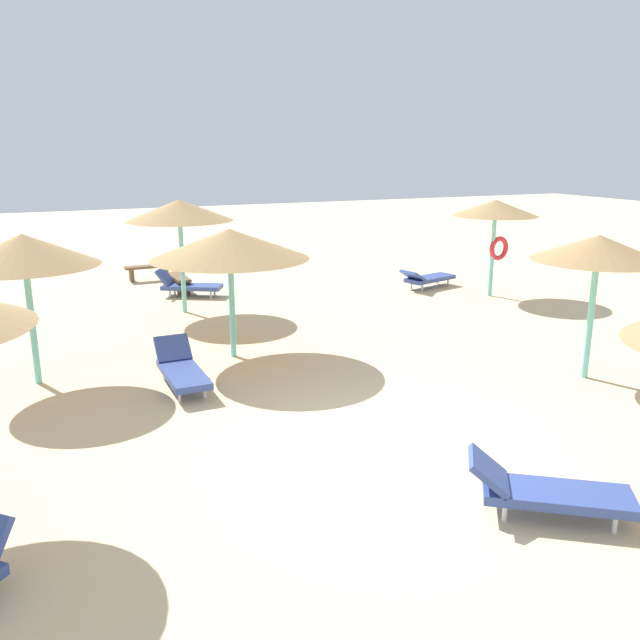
# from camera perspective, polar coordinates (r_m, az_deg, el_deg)

# --- Properties ---
(ground_plane) EXTENTS (80.00, 80.00, 0.00)m
(ground_plane) POSITION_cam_1_polar(r_m,az_deg,el_deg) (9.63, 7.33, -11.19)
(ground_plane) COLOR beige
(parasol_0) EXTENTS (3.18, 3.18, 2.64)m
(parasol_0) POSITION_cam_1_polar(r_m,az_deg,el_deg) (13.16, -7.88, 6.58)
(parasol_0) COLOR #6BC6BC
(parasol_0) RESTS_ON ground
(parasol_1) EXTENTS (2.71, 2.71, 2.93)m
(parasol_1) POSITION_cam_1_polar(r_m,az_deg,el_deg) (17.08, -12.19, 9.32)
(parasol_1) COLOR #6BC6BC
(parasol_1) RESTS_ON ground
(parasol_4) EXTENTS (2.40, 2.40, 2.77)m
(parasol_4) POSITION_cam_1_polar(r_m,az_deg,el_deg) (19.28, 15.09, 9.32)
(parasol_4) COLOR #6BC6BC
(parasol_4) RESTS_ON ground
(parasol_7) EXTENTS (2.35, 2.35, 2.70)m
(parasol_7) POSITION_cam_1_polar(r_m,az_deg,el_deg) (12.77, 23.13, 5.76)
(parasol_7) COLOR #6BC6BC
(parasol_7) RESTS_ON ground
(parasol_8) EXTENTS (2.58, 2.58, 2.75)m
(parasol_8) POSITION_cam_1_polar(r_m,az_deg,el_deg) (12.57, -24.48, 5.53)
(parasol_8) COLOR #6BC6BC
(parasol_8) RESTS_ON ground
(lounger_0) EXTENTS (0.67, 1.89, 0.75)m
(lounger_0) POSITION_cam_1_polar(r_m,az_deg,el_deg) (12.07, -12.01, -4.25)
(lounger_0) COLOR #33478C
(lounger_0) RESTS_ON ground
(lounger_1) EXTENTS (1.93, 1.46, 0.80)m
(lounger_1) POSITION_cam_1_polar(r_m,az_deg,el_deg) (19.30, -11.51, 2.99)
(lounger_1) COLOR #33478C
(lounger_1) RESTS_ON ground
(lounger_3) EXTENTS (1.91, 1.61, 0.71)m
(lounger_3) POSITION_cam_1_polar(r_m,az_deg,el_deg) (8.32, 19.10, -13.93)
(lounger_3) COLOR #33478C
(lounger_3) RESTS_ON ground
(lounger_4) EXTENTS (2.01, 1.14, 0.64)m
(lounger_4) POSITION_cam_1_polar(r_m,az_deg,el_deg) (20.30, 9.35, 3.64)
(lounger_4) COLOR #33478C
(lounger_4) RESTS_ON ground
(bench_0) EXTENTS (1.51, 0.43, 0.49)m
(bench_0) POSITION_cam_1_polar(r_m,az_deg,el_deg) (21.92, -14.75, 4.27)
(bench_0) COLOR brown
(bench_0) RESTS_ON ground
(bench_1) EXTENTS (0.45, 1.51, 0.49)m
(bench_1) POSITION_cam_1_polar(r_m,az_deg,el_deg) (19.95, -12.23, 3.40)
(bench_1) COLOR brown
(bench_1) RESTS_ON ground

